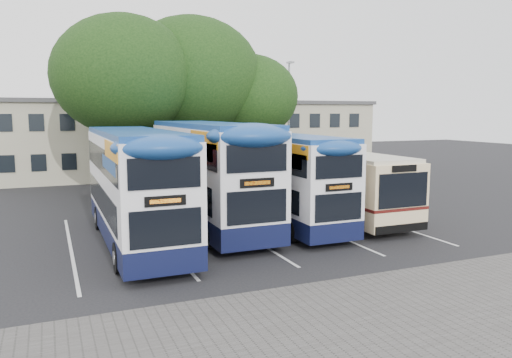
{
  "coord_description": "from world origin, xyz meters",
  "views": [
    {
      "loc": [
        -11.37,
        -14.92,
        5.19
      ],
      "look_at": [
        -3.03,
        5.0,
        2.31
      ],
      "focal_mm": 35.0,
      "sensor_mm": 36.0,
      "label": 1
    }
  ],
  "objects": [
    {
      "name": "tree_right",
      "position": [
        1.69,
        17.54,
        6.28
      ],
      "size": [
        6.79,
        6.79,
        9.18
      ],
      "color": "black",
      "rests_on": "ground"
    },
    {
      "name": "bus_dd_mid",
      "position": [
        -4.65,
        6.75,
        2.61
      ],
      "size": [
        2.76,
        11.37,
        4.74
      ],
      "color": "#0E1336",
      "rests_on": "ground"
    },
    {
      "name": "ground",
      "position": [
        0.0,
        0.0,
        0.0
      ],
      "size": [
        120.0,
        120.0,
        0.0
      ],
      "primitive_type": "plane",
      "color": "black",
      "rests_on": "ground"
    },
    {
      "name": "depot_building",
      "position": [
        0.0,
        26.99,
        3.15
      ],
      "size": [
        32.4,
        8.4,
        6.2
      ],
      "color": "#B3AC90",
      "rests_on": "ground"
    },
    {
      "name": "tree_mid",
      "position": [
        -2.34,
        17.81,
        7.53
      ],
      "size": [
        9.3,
        9.3,
        11.49
      ],
      "color": "black",
      "rests_on": "ground"
    },
    {
      "name": "paving_strip",
      "position": [
        -2.0,
        -5.0,
        0.01
      ],
      "size": [
        40.0,
        6.0,
        0.01
      ],
      "primitive_type": "cube",
      "color": "#595654",
      "rests_on": "ground"
    },
    {
      "name": "bay_lines",
      "position": [
        -3.75,
        5.0,
        0.01
      ],
      "size": [
        14.12,
        11.0,
        0.01
      ],
      "color": "silver",
      "rests_on": "ground"
    },
    {
      "name": "tree_left",
      "position": [
        -6.94,
        16.2,
        7.39
      ],
      "size": [
        8.49,
        8.49,
        11.01
      ],
      "color": "black",
      "rests_on": "ground"
    },
    {
      "name": "bus_dd_left",
      "position": [
        -8.25,
        4.88,
        2.49
      ],
      "size": [
        2.63,
        10.83,
        4.51
      ],
      "color": "#0E1336",
      "rests_on": "ground"
    },
    {
      "name": "lamp_post",
      "position": [
        6.0,
        19.97,
        5.08
      ],
      "size": [
        0.25,
        1.05,
        9.06
      ],
      "color": "gray",
      "rests_on": "ground"
    },
    {
      "name": "bus_dd_right",
      "position": [
        -1.41,
        5.92,
        2.31
      ],
      "size": [
        2.44,
        10.07,
        4.2
      ],
      "color": "#0E1336",
      "rests_on": "ground"
    },
    {
      "name": "bus_single",
      "position": [
        1.85,
        6.73,
        1.85
      ],
      "size": [
        2.78,
        10.93,
        3.26
      ],
      "color": "beige",
      "rests_on": "ground"
    }
  ]
}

